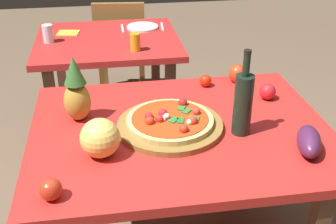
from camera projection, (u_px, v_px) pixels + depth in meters
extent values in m
cube|color=brown|center=(85.00, 156.00, 2.32)|extent=(0.06, 0.06, 0.71)
cube|color=brown|center=(242.00, 142.00, 2.44)|extent=(0.06, 0.06, 0.71)
cube|color=red|center=(181.00, 131.00, 1.82)|extent=(1.26, 0.98, 0.04)
cube|color=brown|center=(55.00, 122.00, 2.65)|extent=(0.06, 0.06, 0.71)
cube|color=brown|center=(170.00, 113.00, 2.75)|extent=(0.06, 0.06, 0.71)
cube|color=brown|center=(62.00, 75.00, 3.28)|extent=(0.06, 0.06, 0.71)
cube|color=brown|center=(156.00, 70.00, 3.38)|extent=(0.06, 0.06, 0.71)
cube|color=red|center=(108.00, 41.00, 2.83)|extent=(0.93, 0.82, 0.04)
cube|color=olive|center=(142.00, 64.00, 3.87)|extent=(0.04, 0.04, 0.41)
cube|color=olive|center=(105.00, 65.00, 3.86)|extent=(0.04, 0.04, 0.41)
cube|color=olive|center=(142.00, 79.00, 3.58)|extent=(0.04, 0.04, 0.41)
cube|color=olive|center=(102.00, 80.00, 3.57)|extent=(0.04, 0.04, 0.41)
cube|color=olive|center=(122.00, 47.00, 3.61)|extent=(0.44, 0.44, 0.04)
cube|color=olive|center=(119.00, 29.00, 3.35)|extent=(0.40, 0.08, 0.40)
cylinder|color=olive|center=(170.00, 125.00, 1.80)|extent=(0.44, 0.44, 0.02)
cylinder|color=tan|center=(170.00, 121.00, 1.79)|extent=(0.36, 0.36, 0.02)
cylinder|color=#BD3E17|center=(170.00, 118.00, 1.78)|extent=(0.32, 0.32, 0.00)
sphere|color=red|center=(183.00, 103.00, 1.88)|extent=(0.04, 0.04, 0.04)
sphere|color=red|center=(159.00, 119.00, 1.75)|extent=(0.04, 0.04, 0.04)
sphere|color=red|center=(150.00, 121.00, 1.74)|extent=(0.04, 0.04, 0.04)
sphere|color=red|center=(196.00, 112.00, 1.81)|extent=(0.03, 0.03, 0.03)
sphere|color=red|center=(193.00, 121.00, 1.74)|extent=(0.04, 0.04, 0.04)
sphere|color=red|center=(163.00, 114.00, 1.79)|extent=(0.04, 0.04, 0.04)
sphere|color=red|center=(149.00, 116.00, 1.78)|extent=(0.03, 0.03, 0.03)
sphere|color=red|center=(184.00, 129.00, 1.68)|extent=(0.04, 0.04, 0.04)
cube|color=#2B7831|center=(173.00, 120.00, 1.76)|extent=(0.05, 0.05, 0.00)
cube|color=#2A7A2F|center=(181.00, 108.00, 1.85)|extent=(0.04, 0.05, 0.00)
cube|color=#27722E|center=(180.00, 120.00, 1.76)|extent=(0.04, 0.05, 0.00)
cube|color=#376D2D|center=(187.00, 111.00, 1.83)|extent=(0.05, 0.05, 0.00)
cube|color=#316D24|center=(194.00, 118.00, 1.77)|extent=(0.05, 0.04, 0.00)
cube|color=#2F7327|center=(163.00, 113.00, 1.81)|extent=(0.03, 0.05, 0.00)
sphere|color=white|center=(189.00, 122.00, 1.73)|extent=(0.02, 0.02, 0.02)
sphere|color=white|center=(164.00, 118.00, 1.76)|extent=(0.02, 0.02, 0.02)
sphere|color=white|center=(167.00, 116.00, 1.78)|extent=(0.03, 0.03, 0.03)
cylinder|color=black|center=(243.00, 105.00, 1.72)|extent=(0.08, 0.08, 0.25)
cylinder|color=black|center=(247.00, 65.00, 1.63)|extent=(0.03, 0.03, 0.09)
cylinder|color=black|center=(248.00, 52.00, 1.61)|extent=(0.03, 0.03, 0.02)
ellipsoid|color=#B18C34|center=(77.00, 102.00, 1.84)|extent=(0.11, 0.11, 0.17)
cone|color=#35692C|center=(74.00, 70.00, 1.77)|extent=(0.09, 0.09, 0.12)
sphere|color=#EBD05F|center=(100.00, 138.00, 1.60)|extent=(0.15, 0.15, 0.15)
ellipsoid|color=red|center=(237.00, 74.00, 2.20)|extent=(0.09, 0.09, 0.10)
ellipsoid|color=#4C2044|center=(309.00, 141.00, 1.63)|extent=(0.15, 0.22, 0.09)
sphere|color=red|center=(51.00, 189.00, 1.39)|extent=(0.08, 0.08, 0.08)
sphere|color=red|center=(268.00, 92.00, 2.03)|extent=(0.08, 0.08, 0.08)
sphere|color=red|center=(205.00, 81.00, 2.16)|extent=(0.06, 0.06, 0.06)
cylinder|color=orange|center=(135.00, 42.00, 2.60)|extent=(0.06, 0.06, 0.11)
cylinder|color=silver|center=(48.00, 34.00, 2.74)|extent=(0.07, 0.07, 0.11)
cylinder|color=white|center=(142.00, 27.00, 3.01)|extent=(0.22, 0.22, 0.02)
cube|color=silver|center=(123.00, 29.00, 3.00)|extent=(0.02, 0.18, 0.01)
cube|color=silver|center=(162.00, 27.00, 3.04)|extent=(0.03, 0.18, 0.01)
cube|color=yellow|center=(68.00, 33.00, 2.92)|extent=(0.16, 0.14, 0.01)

